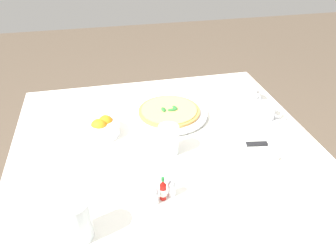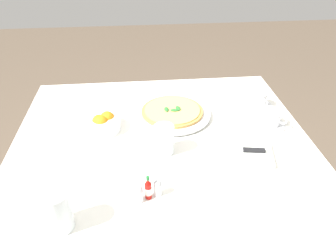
# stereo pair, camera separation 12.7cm
# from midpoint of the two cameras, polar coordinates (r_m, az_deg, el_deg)

# --- Properties ---
(dining_table) EXTENTS (1.10, 1.10, 0.73)m
(dining_table) POSITION_cam_midpoint_polar(r_m,az_deg,el_deg) (1.27, -3.09, -8.44)
(dining_table) COLOR white
(dining_table) RESTS_ON ground_plane
(pizza_plate) EXTENTS (0.32, 0.32, 0.02)m
(pizza_plate) POSITION_cam_midpoint_polar(r_m,az_deg,el_deg) (1.36, -2.47, 2.08)
(pizza_plate) COLOR white
(pizza_plate) RESTS_ON dining_table
(pizza) EXTENTS (0.25, 0.25, 0.02)m
(pizza) POSITION_cam_midpoint_polar(r_m,az_deg,el_deg) (1.35, -2.48, 2.58)
(pizza) COLOR #C68E47
(pizza) RESTS_ON pizza_plate
(coffee_cup_center_back) EXTENTS (0.13, 0.13, 0.07)m
(coffee_cup_center_back) POSITION_cam_midpoint_polar(r_m,az_deg,el_deg) (1.37, 13.93, 2.21)
(coffee_cup_center_back) COLOR white
(coffee_cup_center_back) RESTS_ON dining_table
(coffee_cup_near_right) EXTENTS (0.13, 0.13, 0.07)m
(coffee_cup_near_right) POSITION_cam_midpoint_polar(r_m,az_deg,el_deg) (1.49, 11.64, 5.19)
(coffee_cup_near_right) COLOR white
(coffee_cup_near_right) RESTS_ON dining_table
(water_glass_left_edge) EXTENTS (0.07, 0.07, 0.11)m
(water_glass_left_edge) POSITION_cam_midpoint_polar(r_m,az_deg,el_deg) (1.14, -3.34, -2.76)
(water_glass_left_edge) COLOR white
(water_glass_left_edge) RESTS_ON dining_table
(water_glass_back_corner) EXTENTS (0.07, 0.07, 0.12)m
(water_glass_back_corner) POSITION_cam_midpoint_polar(r_m,az_deg,el_deg) (0.92, -19.46, -15.64)
(water_glass_back_corner) COLOR white
(water_glass_back_corner) RESTS_ON dining_table
(napkin_folded) EXTENTS (0.24, 0.17, 0.02)m
(napkin_folded) POSITION_cam_midpoint_polar(r_m,az_deg,el_deg) (1.19, 9.83, -3.83)
(napkin_folded) COLOR white
(napkin_folded) RESTS_ON dining_table
(dinner_knife) EXTENTS (0.20, 0.05, 0.01)m
(dinner_knife) POSITION_cam_midpoint_polar(r_m,az_deg,el_deg) (1.18, 9.76, -3.29)
(dinner_knife) COLOR silver
(dinner_knife) RESTS_ON napkin_folded
(citrus_bowl) EXTENTS (0.15, 0.15, 0.07)m
(citrus_bowl) POSITION_cam_midpoint_polar(r_m,az_deg,el_deg) (1.28, -14.39, -0.37)
(citrus_bowl) COLOR white
(citrus_bowl) RESTS_ON dining_table
(hot_sauce_bottle) EXTENTS (0.02, 0.02, 0.08)m
(hot_sauce_bottle) POSITION_cam_midpoint_polar(r_m,az_deg,el_deg) (0.98, -4.67, -11.14)
(hot_sauce_bottle) COLOR #B7140F
(hot_sauce_bottle) RESTS_ON dining_table
(salt_shaker) EXTENTS (0.03, 0.03, 0.06)m
(salt_shaker) POSITION_cam_midpoint_polar(r_m,az_deg,el_deg) (0.97, -6.22, -12.15)
(salt_shaker) COLOR white
(salt_shaker) RESTS_ON dining_table
(pepper_shaker) EXTENTS (0.03, 0.03, 0.06)m
(pepper_shaker) POSITION_cam_midpoint_polar(r_m,az_deg,el_deg) (0.99, -3.10, -10.90)
(pepper_shaker) COLOR white
(pepper_shaker) RESTS_ON dining_table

